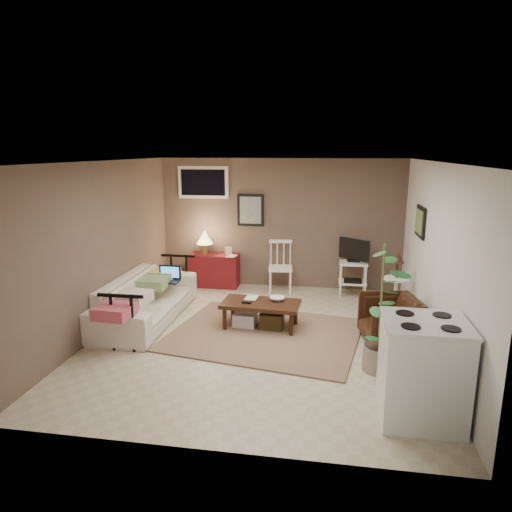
% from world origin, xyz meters
% --- Properties ---
extents(floor, '(5.00, 5.00, 0.00)m').
position_xyz_m(floor, '(0.00, 0.00, 0.00)').
color(floor, '#C1B293').
rests_on(floor, ground).
extents(art_back, '(0.50, 0.03, 0.60)m').
position_xyz_m(art_back, '(-0.55, 2.48, 1.45)').
color(art_back, black).
extents(art_right, '(0.03, 0.60, 0.45)m').
position_xyz_m(art_right, '(2.23, 1.05, 1.52)').
color(art_right, black).
extents(window, '(0.96, 0.03, 0.60)m').
position_xyz_m(window, '(-1.45, 2.48, 1.95)').
color(window, white).
extents(rug, '(2.86, 2.45, 0.02)m').
position_xyz_m(rug, '(0.06, 0.08, 0.01)').
color(rug, '#967057').
rests_on(rug, floor).
extents(coffee_table, '(1.15, 0.65, 0.42)m').
position_xyz_m(coffee_table, '(-0.04, 0.32, 0.24)').
color(coffee_table, '#38170F').
rests_on(coffee_table, floor).
extents(sofa, '(0.67, 2.30, 0.90)m').
position_xyz_m(sofa, '(-1.80, 0.40, 0.45)').
color(sofa, silver).
rests_on(sofa, floor).
extents(sofa_pillows, '(0.44, 2.19, 0.15)m').
position_xyz_m(sofa_pillows, '(-1.74, 0.13, 0.55)').
color(sofa_pillows, beige).
rests_on(sofa_pillows, sofa).
extents(sofa_end_rails, '(0.62, 2.30, 0.77)m').
position_xyz_m(sofa_end_rails, '(-1.67, 0.40, 0.39)').
color(sofa_end_rails, black).
rests_on(sofa_end_rails, floor).
extents(laptop, '(0.35, 0.26, 0.24)m').
position_xyz_m(laptop, '(-1.58, 0.79, 0.58)').
color(laptop, black).
rests_on(laptop, sofa).
extents(red_console, '(0.93, 0.41, 1.08)m').
position_xyz_m(red_console, '(-1.24, 2.28, 0.37)').
color(red_console, maroon).
rests_on(red_console, floor).
extents(spindle_chair, '(0.47, 0.47, 0.93)m').
position_xyz_m(spindle_chair, '(0.06, 2.15, 0.44)').
color(spindle_chair, white).
rests_on(spindle_chair, floor).
extents(tv_stand, '(0.51, 0.42, 1.03)m').
position_xyz_m(tv_stand, '(1.35, 2.10, 0.55)').
color(tv_stand, white).
rests_on(tv_stand, floor).
extents(side_table, '(0.39, 0.39, 1.04)m').
position_xyz_m(side_table, '(1.96, 1.14, 0.64)').
color(side_table, white).
rests_on(side_table, floor).
extents(armchair, '(0.78, 0.81, 0.72)m').
position_xyz_m(armchair, '(1.75, 0.10, 0.36)').
color(armchair, black).
rests_on(armchair, floor).
extents(potted_plant, '(0.39, 0.39, 1.56)m').
position_xyz_m(potted_plant, '(1.53, -0.75, 0.83)').
color(potted_plant, gray).
rests_on(potted_plant, floor).
extents(stove, '(0.77, 0.72, 1.01)m').
position_xyz_m(stove, '(1.83, -1.69, 0.50)').
color(stove, white).
rests_on(stove, floor).
extents(bowl, '(0.22, 0.06, 0.22)m').
position_xyz_m(bowl, '(0.19, 0.44, 0.51)').
color(bowl, '#38170F').
rests_on(bowl, coffee_table).
extents(book_table, '(0.18, 0.04, 0.24)m').
position_xyz_m(book_table, '(-0.28, 0.47, 0.52)').
color(book_table, '#38170F').
rests_on(book_table, coffee_table).
extents(book_console, '(0.16, 0.06, 0.22)m').
position_xyz_m(book_console, '(-0.93, 2.15, 0.73)').
color(book_console, '#38170F').
rests_on(book_console, red_console).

